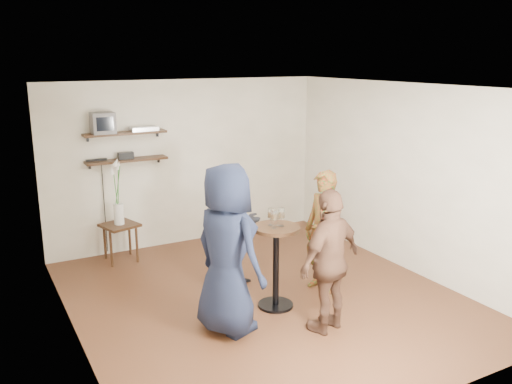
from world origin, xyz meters
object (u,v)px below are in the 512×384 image
drinks_table (276,256)px  person_plaid (323,232)px  side_table (120,230)px  radio (126,156)px  dvd_deck (144,129)px  person_dark (235,228)px  crt_monitor (103,123)px  person_navy (227,250)px  person_brown (330,261)px

drinks_table → person_plaid: bearing=10.4°
side_table → drinks_table: 2.70m
radio → drinks_table: 2.96m
dvd_deck → drinks_table: 3.01m
dvd_deck → person_dark: (0.57, -1.87, -1.10)m
crt_monitor → person_navy: 3.14m
side_table → person_dark: person_dark is taller
dvd_deck → person_navy: size_ratio=0.21×
radio → side_table: radio is taller
side_table → person_plaid: bearing=-48.4°
dvd_deck → drinks_table: size_ratio=0.40×
person_plaid → person_dark: 1.13m
side_table → person_brown: 3.49m
dvd_deck → person_plaid: 3.12m
crt_monitor → person_plaid: crt_monitor is taller
radio → person_brown: 3.69m
dvd_deck → radio: bearing=180.0°
radio → person_plaid: (1.79, -2.50, -0.73)m
dvd_deck → side_table: (-0.51, -0.24, -1.43)m
person_plaid → person_navy: size_ratio=0.84×
dvd_deck → drinks_table: dvd_deck is taller
person_navy → crt_monitor: bearing=-6.8°
radio → drinks_table: size_ratio=0.22×
radio → person_brown: bearing=-70.0°
person_dark → person_navy: (-0.60, -1.02, 0.14)m
side_table → drinks_table: drinks_table is taller
crt_monitor → person_dark: (1.16, -1.87, -1.22)m
person_plaid → person_navy: 1.59m
crt_monitor → person_navy: (0.56, -2.89, -1.08)m
drinks_table → person_navy: 0.84m
person_dark → person_navy: person_navy is taller
radio → drinks_table: radio is taller
drinks_table → person_brown: person_brown is taller
side_table → person_dark: (1.07, -1.63, 0.32)m
person_plaid → person_dark: (-0.93, 0.63, 0.01)m
radio → person_plaid: size_ratio=0.14×
person_dark → side_table: bearing=112.2°
drinks_table → person_brown: (0.23, -0.76, 0.15)m
person_navy → person_dark: bearing=-48.3°
drinks_table → person_navy: person_navy is taller
dvd_deck → person_navy: bearing=-90.6°
crt_monitor → drinks_table: (1.32, -2.65, -1.37)m
person_plaid → person_brown: size_ratio=0.98×
side_table → drinks_table: bearing=-62.9°
person_plaid → person_brown: 1.06m
crt_monitor → dvd_deck: 0.61m
crt_monitor → person_navy: size_ratio=0.17×
drinks_table → person_brown: 0.81m
person_brown → dvd_deck: bearing=-91.2°
crt_monitor → person_plaid: (2.09, -2.50, -1.23)m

